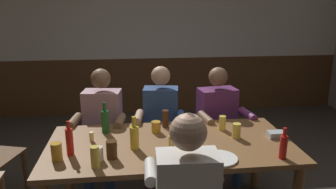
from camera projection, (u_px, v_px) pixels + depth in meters
back_wall_upper at (147, 9)px, 5.39m from camera, size 6.64×0.12×1.59m
back_wall_wainscot at (148, 85)px, 5.73m from camera, size 6.64×0.12×0.93m
dining_table at (170, 152)px, 2.78m from camera, size 2.02×0.99×0.72m
person_0 at (102, 122)px, 3.40m from camera, size 0.55×0.57×1.20m
person_1 at (161, 120)px, 3.46m from camera, size 0.53×0.56×1.21m
person_2 at (219, 118)px, 3.54m from camera, size 0.57×0.57×1.19m
table_candle at (92, 137)px, 2.78m from camera, size 0.04×0.04×0.08m
condiment_caddy at (276, 134)px, 2.87m from camera, size 0.14×0.10×0.05m
plate_0 at (219, 158)px, 2.47m from camera, size 0.28×0.28×0.01m
bottle_0 at (105, 121)px, 2.95m from camera, size 0.07×0.07×0.28m
bottle_1 at (134, 136)px, 2.63m from camera, size 0.07×0.07×0.27m
bottle_2 at (70, 141)px, 2.51m from camera, size 0.06×0.06×0.27m
bottle_3 at (283, 146)px, 2.46m from camera, size 0.06×0.06×0.24m
pint_glass_0 at (156, 127)px, 2.97m from camera, size 0.08×0.08×0.10m
pint_glass_1 at (112, 150)px, 2.47m from camera, size 0.08×0.08×0.14m
pint_glass_2 at (166, 119)px, 3.09m from camera, size 0.06×0.06×0.16m
pint_glass_3 at (95, 157)px, 2.34m from camera, size 0.06×0.06×0.16m
pint_glass_4 at (57, 152)px, 2.44m from camera, size 0.08×0.08×0.13m
pint_glass_5 at (98, 154)px, 2.44m from camera, size 0.07×0.07×0.11m
pint_glass_6 at (236, 131)px, 2.84m from camera, size 0.07×0.07×0.13m
pint_glass_7 at (173, 145)px, 2.55m from camera, size 0.06×0.06×0.14m
pint_glass_8 at (222, 123)px, 3.02m from camera, size 0.06×0.06×0.13m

